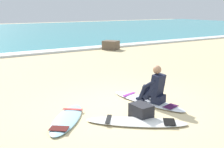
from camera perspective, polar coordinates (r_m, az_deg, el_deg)
ground_plane at (r=6.76m, az=3.19°, el=-7.03°), size 80.00×80.00×0.00m
breaking_foam at (r=15.03m, az=-17.43°, el=4.15°), size 80.00×0.90×0.11m
surfboard_main at (r=7.17m, az=7.39°, el=-5.61°), size 1.03×2.30×0.08m
surfer_seated at (r=6.91m, az=8.94°, el=-2.91°), size 0.54×0.77×0.95m
surfboard_spare_near at (r=6.08m, az=-9.45°, el=-9.29°), size 1.51×1.70×0.08m
surfboard_spare_far at (r=5.88m, az=5.18°, el=-9.97°), size 2.01×1.73×0.08m
shoreline_rock at (r=16.03m, az=-0.25°, el=6.08°), size 1.01×1.08×0.52m
beach_bag at (r=6.12m, az=6.15°, el=-7.77°), size 0.39×0.50×0.32m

